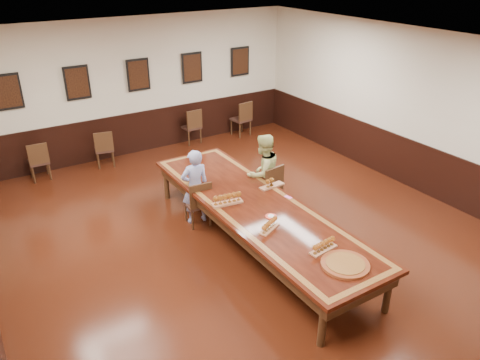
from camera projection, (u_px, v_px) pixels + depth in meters
floor at (256, 244)px, 7.93m from camera, size 8.00×10.00×0.02m
ceiling at (259, 51)px, 6.52m from camera, size 8.00×10.00×0.02m
wall_back at (138, 87)px, 11.04m from camera, size 8.00×0.02×3.20m
wall_right at (427, 114)px, 9.15m from camera, size 0.02×10.00×3.20m
chair_man at (197, 202)px, 8.34m from camera, size 0.46×0.49×0.88m
chair_woman at (266, 188)px, 8.77m from camera, size 0.52×0.55×0.96m
spare_chair_a at (38, 160)px, 10.04m from camera, size 0.42×0.45×0.87m
spare_chair_b at (104, 148)px, 10.68m from camera, size 0.49×0.52×0.87m
spare_chair_c at (191, 126)px, 11.98m from camera, size 0.46×0.49×0.92m
spare_chair_d at (241, 118)px, 12.49m from camera, size 0.50×0.53×0.95m
person_man at (195, 187)px, 8.30m from camera, size 0.55×0.39×1.40m
person_woman at (263, 173)px, 8.72m from camera, size 0.83×0.69×1.50m
pink_phone at (288, 197)px, 7.83m from camera, size 0.09×0.14×0.01m
wainscoting at (256, 218)px, 7.71m from camera, size 8.00×10.00×1.00m
conference_table at (256, 213)px, 7.66m from camera, size 1.40×5.00×0.76m
posters at (138, 75)px, 10.85m from camera, size 6.14×0.04×0.74m
flight_a at (227, 199)px, 7.59m from camera, size 0.53×0.23×0.19m
flight_b at (271, 183)px, 8.15m from camera, size 0.48×0.18×0.18m
flight_c at (270, 226)px, 6.89m from camera, size 0.43×0.28×0.15m
flight_d at (324, 246)px, 6.40m from camera, size 0.46×0.19×0.17m
red_plate_grp at (271, 216)px, 7.25m from camera, size 0.18×0.18×0.02m
carved_platter at (345, 264)px, 6.11m from camera, size 0.81×0.81×0.05m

